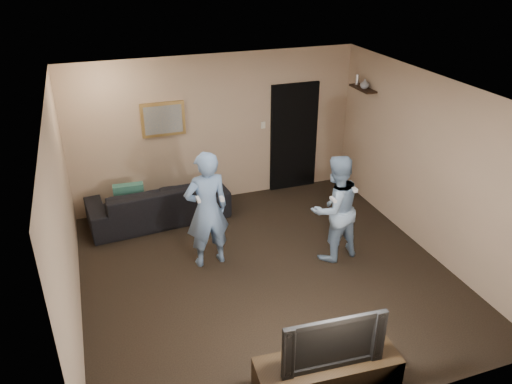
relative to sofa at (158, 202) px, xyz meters
name	(u,v)px	position (x,y,z in m)	size (l,w,h in m)	color
ground	(266,273)	(1.16, -2.04, -0.33)	(5.00, 5.00, 0.00)	black
ceiling	(268,93)	(1.16, -2.04, 2.27)	(5.00, 5.00, 0.04)	silver
wall_back	(216,130)	(1.16, 0.46, 0.97)	(5.00, 0.04, 2.60)	tan
wall_front	(366,311)	(1.16, -4.54, 0.97)	(5.00, 0.04, 2.60)	tan
wall_left	(64,223)	(-1.34, -2.04, 0.97)	(0.04, 5.00, 2.60)	tan
wall_right	(428,166)	(3.66, -2.04, 0.97)	(0.04, 5.00, 2.60)	tan
sofa	(158,202)	(0.00, 0.00, 0.00)	(2.28, 0.89, 0.66)	black
throw_pillow	(129,198)	(-0.46, 0.00, 0.15)	(0.48, 0.15, 0.48)	#1A5047
painting_frame	(163,119)	(0.26, 0.44, 1.27)	(0.72, 0.05, 0.57)	olive
painting_canvas	(163,120)	(0.26, 0.41, 1.27)	(0.62, 0.01, 0.47)	slate
doorway	(294,137)	(2.61, 0.43, 0.67)	(0.90, 0.06, 2.00)	black
light_switch	(263,125)	(2.01, 0.44, 0.97)	(0.08, 0.02, 0.12)	silver
wall_shelf	(363,89)	(3.55, -0.24, 1.66)	(0.20, 0.60, 0.03)	black
shelf_vase	(365,84)	(3.55, -0.28, 1.75)	(0.15, 0.15, 0.16)	#A1A0A5
shelf_figurine	(357,79)	(3.55, -0.03, 1.76)	(0.06, 0.06, 0.18)	silver
tv_console	(326,379)	(0.98, -4.26, -0.08)	(1.45, 0.47, 0.52)	black
television	(330,337)	(0.98, -4.26, 0.47)	(1.03, 0.14, 0.60)	black
wii_player_left	(207,210)	(0.47, -1.51, 0.54)	(0.67, 0.53, 1.74)	#6C8EBC
wii_player_right	(335,209)	(2.23, -1.95, 0.47)	(0.87, 0.73, 1.60)	#87A5C4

